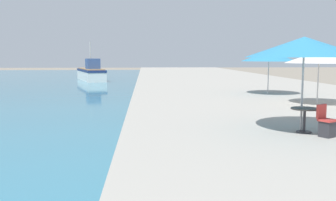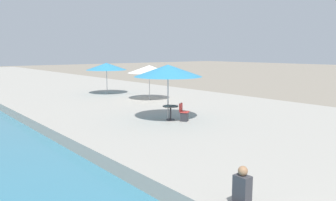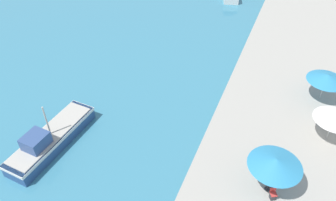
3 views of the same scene
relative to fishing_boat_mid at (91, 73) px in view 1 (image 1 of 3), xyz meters
The scene contains 7 objects.
quay_promenade 16.49m from the fishing_boat_mid, 34.69° to the right, with size 16.00×90.00×0.54m.
fishing_boat_mid is the anchor object (origin of this frame).
cafe_umbrella_pink 35.43m from the fishing_boat_mid, 71.91° to the right, with size 3.48×3.48×2.84m.
cafe_umbrella_white 30.89m from the fishing_boat_mid, 61.95° to the right, with size 3.15×3.15×2.51m.
cafe_umbrella_striped 26.24m from the fishing_boat_mid, 58.28° to the right, with size 3.34×3.34×2.57m.
cafe_table 35.54m from the fishing_boat_mid, 71.96° to the right, with size 0.80×0.80×0.74m.
cafe_chair_left 36.24m from the fishing_boat_mid, 71.72° to the right, with size 0.56×0.57×0.91m.
Camera 1 is at (0.72, 1.91, 2.79)m, focal length 40.00 mm.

